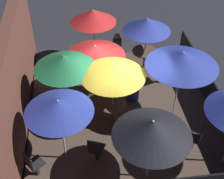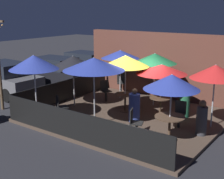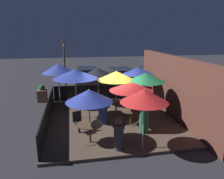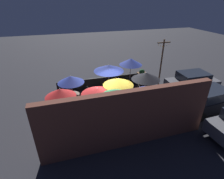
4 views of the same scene
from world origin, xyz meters
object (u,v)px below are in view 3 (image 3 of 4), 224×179
object	(u,v)px
patio_chair_1	(148,94)
patio_umbrella_8	(58,68)
patio_umbrella_6	(146,77)
parked_car_0	(87,78)
patio_umbrella_2	(131,86)
patio_chair_3	(78,121)
dining_table_1	(90,128)
patron_0	(144,120)
patio_umbrella_4	(75,74)
patio_chair_2	(122,97)
patio_chair_4	(72,100)
patio_umbrella_5	(138,71)
patio_umbrella_1	(89,96)
patio_umbrella_7	(144,96)
dining_table_2	(131,113)
patron_2	(119,136)
patio_umbrella_0	(116,76)
patio_chair_0	(120,126)
dining_table_0	(116,104)
patron_1	(103,112)
parked_car_2	(153,77)
patio_umbrella_3	(98,72)
parked_car_1	(122,78)
planter_box	(42,94)

from	to	relation	value
patio_chair_1	patio_umbrella_8	bearing A→B (deg)	-39.61
patio_umbrella_6	parked_car_0	xyz separation A→B (m)	(-7.09, -2.36, -1.33)
patio_umbrella_8	patio_umbrella_2	bearing A→B (deg)	44.24
patio_umbrella_6	patio_chair_3	distance (m)	3.88
dining_table_1	patron_0	xyz separation A→B (m)	(-0.50, 2.33, -0.06)
patio_umbrella_4	patio_chair_2	size ratio (longest dim) A/B	2.63
patio_umbrella_6	patio_chair_4	bearing A→B (deg)	-119.28
patio_umbrella_8	patio_chair_1	world-z (taller)	patio_umbrella_8
patio_umbrella_5	parked_car_0	world-z (taller)	patio_umbrella_5
patio_umbrella_1	patio_umbrella_2	world-z (taller)	patio_umbrella_1
patio_umbrella_7	patio_umbrella_6	bearing A→B (deg)	159.58
parked_car_0	dining_table_2	bearing A→B (deg)	11.85
dining_table_1	patron_2	bearing A→B (deg)	55.10
patio_umbrella_0	patio_umbrella_7	bearing A→B (deg)	4.69
dining_table_1	patio_chair_4	xyz separation A→B (m)	(-4.20, -0.64, -0.12)
dining_table_2	patio_chair_4	distance (m)	3.87
patio_umbrella_8	patio_chair_4	xyz separation A→B (m)	(0.55, 0.68, -1.71)
patio_umbrella_1	patio_chair_0	size ratio (longest dim) A/B	2.29
patio_umbrella_5	dining_table_0	world-z (taller)	patio_umbrella_5
patio_chair_0	patron_1	bearing A→B (deg)	-83.75
patio_chair_2	parked_car_2	xyz separation A→B (m)	(-4.19, 3.53, 0.21)
patio_chair_3	patio_umbrella_6	bearing A→B (deg)	87.25
patio_umbrella_6	patio_umbrella_2	bearing A→B (deg)	-49.58
patio_umbrella_8	patio_chair_3	xyz separation A→B (m)	(3.71, 0.91, -1.72)
patio_umbrella_3	dining_table_1	world-z (taller)	patio_umbrella_3
patron_1	parked_car_1	bearing A→B (deg)	-130.01
patio_umbrella_0	patio_umbrella_2	distance (m)	1.46
patio_umbrella_8	dining_table_0	distance (m)	3.90
patio_chair_3	patron_2	xyz separation A→B (m)	(1.73, 1.39, 0.04)
dining_table_2	parked_car_1	world-z (taller)	parked_car_1
patio_umbrella_3	dining_table_1	bearing A→B (deg)	-10.72
dining_table_2	patio_chair_1	bearing A→B (deg)	148.46
patio_umbrella_1	patio_umbrella_3	xyz separation A→B (m)	(-4.96, 0.94, 0.01)
dining_table_1	parked_car_1	xyz separation A→B (m)	(-8.45, 3.20, 0.10)
patio_umbrella_1	patio_umbrella_8	xyz separation A→B (m)	(-4.75, -1.32, 0.32)
patio_umbrella_5	dining_table_2	distance (m)	3.28
patio_umbrella_7	patio_chair_3	xyz separation A→B (m)	(-1.76, -2.29, -1.50)
patio_umbrella_1	patio_chair_4	bearing A→B (deg)	-171.34
patio_umbrella_4	patio_chair_1	bearing A→B (deg)	112.82
patio_umbrella_2	patron_0	distance (m)	1.57
dining_table_0	patron_2	bearing A→B (deg)	-10.16
patio_umbrella_4	patio_chair_2	world-z (taller)	patio_umbrella_4
dining_table_0	parked_car_1	distance (m)	5.92
patio_umbrella_2	patron_2	size ratio (longest dim) A/B	1.68
patio_umbrella_7	dining_table_2	distance (m)	2.52
patio_umbrella_6	planter_box	bearing A→B (deg)	-127.63
patio_umbrella_4	planter_box	distance (m)	4.63
patio_umbrella_4	parked_car_2	world-z (taller)	patio_umbrella_4
patio_chair_1	patio_chair_4	distance (m)	4.60
parked_car_0	dining_table_1	bearing A→B (deg)	-1.78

